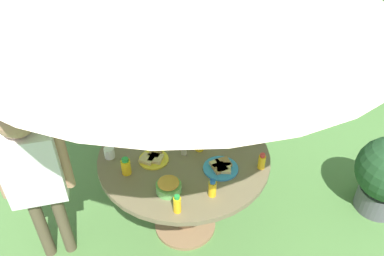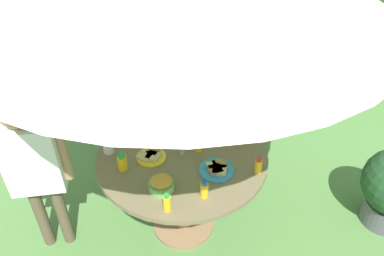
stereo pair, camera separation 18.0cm
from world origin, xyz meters
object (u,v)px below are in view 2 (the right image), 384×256
cup_near (109,148)px  dome_tent (201,24)px  plate_far_right (199,130)px  juice_bottle_far_left (204,189)px  child_in_pink_shirt (188,74)px  juice_bottle_mid_left (122,162)px  plate_front_edge (217,169)px  juice_bottle_center_back (167,203)px  wooden_chair (200,80)px  snack_bowl (161,184)px  juice_bottle_mid_right (248,132)px  child_in_white_shirt (32,157)px  juice_bottle_back_edge (258,166)px  garden_table (182,171)px  plate_near_right (151,156)px  juice_bottle_near_left (198,144)px  juice_bottle_center_front (233,132)px

cup_near → dome_tent: bearing=105.4°
plate_far_right → juice_bottle_far_left: 0.62m
child_in_pink_shirt → juice_bottle_mid_left: bearing=-19.6°
plate_front_edge → juice_bottle_center_back: 0.43m
dome_tent → wooden_chair: bearing=-53.6°
child_in_pink_shirt → snack_bowl: (0.48, -1.08, -0.08)m
juice_bottle_mid_right → juice_bottle_far_left: bearing=-89.5°
child_in_pink_shirt → cup_near: child_in_pink_shirt is taller
juice_bottle_far_left → juice_bottle_center_back: 0.23m
child_in_white_shirt → juice_bottle_far_left: (1.02, 0.34, -0.03)m
wooden_chair → child_in_pink_shirt: 0.51m
juice_bottle_center_back → juice_bottle_mid_left: bearing=162.4°
dome_tent → juice_bottle_center_back: 2.89m
dome_tent → juice_bottle_back_edge: 2.59m
snack_bowl → juice_bottle_mid_left: (-0.31, 0.02, 0.01)m
plate_far_right → juice_bottle_mid_left: (-0.22, -0.58, 0.04)m
juice_bottle_center_back → wooden_chair: bearing=113.7°
plate_front_edge → juice_bottle_mid_left: bearing=-150.8°
wooden_chair → juice_bottle_back_edge: 1.49m
garden_table → wooden_chair: bearing=114.3°
wooden_chair → plate_front_edge: 1.44m
wooden_chair → cup_near: wooden_chair is taller
plate_front_edge → juice_bottle_center_back: juice_bottle_center_back is taller
garden_table → plate_near_right: plate_near_right is taller
juice_bottle_mid_left → wooden_chair: bearing=100.9°
wooden_chair → juice_bottle_back_edge: (1.02, -1.06, 0.22)m
garden_table → juice_bottle_near_left: size_ratio=10.33×
dome_tent → child_in_white_shirt: bearing=-75.2°
juice_bottle_center_front → juice_bottle_mid_left: size_ratio=1.10×
plate_far_right → juice_bottle_center_back: juice_bottle_center_back is taller
juice_bottle_far_left → juice_bottle_back_edge: (0.19, 0.34, -0.00)m
juice_bottle_mid_left → juice_bottle_back_edge: bearing=28.8°
dome_tent → juice_bottle_mid_left: bearing=-64.0°
juice_bottle_far_left → juice_bottle_center_front: bearing=98.7°
plate_far_right → child_in_pink_shirt: bearing=129.0°
snack_bowl → juice_bottle_center_back: bearing=-44.5°
juice_bottle_mid_right → cup_near: 0.95m
child_in_pink_shirt → juice_bottle_center_back: child_in_pink_shirt is taller
juice_bottle_center_front → juice_bottle_mid_right: juice_bottle_center_front is taller
garden_table → juice_bottle_center_back: bearing=-67.8°
wooden_chair → cup_near: (0.10, -1.39, 0.20)m
juice_bottle_mid_right → child_in_white_shirt: bearing=-136.6°
juice_bottle_far_left → juice_bottle_center_back: juice_bottle_center_back is taller
juice_bottle_far_left → garden_table: bearing=140.5°
wooden_chair → juice_bottle_back_edge: bearing=-70.6°
dome_tent → juice_bottle_mid_left: (0.84, -2.46, 0.11)m
juice_bottle_near_left → plate_front_edge: bearing=-29.1°
juice_bottle_near_left → juice_bottle_center_front: size_ratio=0.84×
dome_tent → juice_bottle_back_edge: bearing=-45.4°
wooden_chair → juice_bottle_mid_left: size_ratio=8.67×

